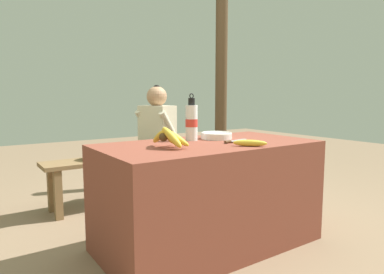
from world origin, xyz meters
TOP-DOWN VIEW (x-y plane):
  - ground_plane at (0.00, 0.00)m, footprint 12.00×12.00m
  - market_counter at (0.00, 0.00)m, footprint 1.44×0.76m
  - banana_bunch_ripe at (-0.34, -0.05)m, footprint 0.18×0.30m
  - serving_bowl at (0.17, 0.13)m, footprint 0.22×0.22m
  - water_bottle at (-0.03, 0.16)m, footprint 0.08×0.08m
  - loose_banana_front at (0.11, -0.27)m, footprint 0.17×0.18m
  - knife at (0.13, -0.08)m, footprint 0.23×0.07m
  - wooden_bench at (0.00, 1.19)m, footprint 1.65×0.32m
  - seated_vendor at (0.20, 1.14)m, footprint 0.46×0.43m
  - banana_bunch_green at (-0.42, 1.19)m, footprint 0.18×0.31m
  - support_post_far at (1.25, 1.40)m, footprint 0.14×0.14m

SIDE VIEW (x-z plane):
  - ground_plane at x=0.00m, z-range 0.00..0.00m
  - market_counter at x=0.00m, z-range 0.00..0.70m
  - wooden_bench at x=0.00m, z-range 0.15..0.60m
  - banana_bunch_green at x=-0.42m, z-range 0.44..0.58m
  - seated_vendor at x=0.20m, z-range 0.09..1.21m
  - knife at x=0.13m, z-range 0.70..0.72m
  - loose_banana_front at x=0.11m, z-range 0.70..0.74m
  - serving_bowl at x=0.17m, z-range 0.70..0.75m
  - banana_bunch_ripe at x=-0.34m, z-range 0.70..0.84m
  - water_bottle at x=-0.03m, z-range 0.67..0.99m
  - support_post_far at x=1.25m, z-range 0.00..2.42m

